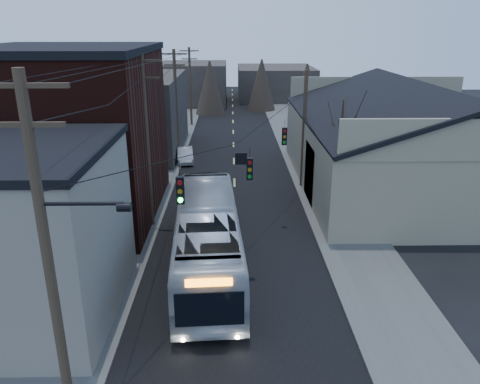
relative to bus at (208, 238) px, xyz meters
name	(u,v)px	position (x,y,z in m)	size (l,w,h in m)	color
road_surface	(234,168)	(1.38, 17.45, -1.72)	(9.00, 110.00, 0.02)	black
sidewalk_left	(157,167)	(-5.12, 17.45, -1.67)	(4.00, 110.00, 0.12)	#474744
sidewalk_right	(311,167)	(7.88, 17.45, -1.67)	(4.00, 110.00, 0.12)	#474744
building_clapboard	(10,237)	(-7.62, -3.55, 1.77)	(8.00, 8.00, 7.00)	gray
building_brick	(70,137)	(-8.62, 7.45, 3.27)	(10.00, 12.00, 10.00)	black
building_left_far	(132,114)	(-8.12, 23.45, 1.77)	(9.00, 14.00, 7.00)	#332E29
warehouse	(412,151)	(14.38, 12.45, 0.97)	(16.16, 20.60, 7.73)	gray
building_far_left	(193,83)	(-4.62, 52.45, 1.27)	(10.00, 12.00, 6.00)	#332E29
building_far_right	(275,82)	(8.38, 57.45, 0.77)	(12.00, 14.00, 5.00)	#332E29
bare_tree	(339,158)	(7.88, 7.45, 1.87)	(0.40, 0.40, 7.20)	black
utility_lines	(189,124)	(-1.73, 11.59, 3.23)	(11.24, 45.28, 10.50)	#382B1E
bus	(208,238)	(0.00, 0.00, 0.00)	(2.90, 12.40, 3.45)	#B6BCC3
parked_car	(185,155)	(-2.92, 19.37, -1.10)	(1.33, 3.81, 1.26)	#9EA0A5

